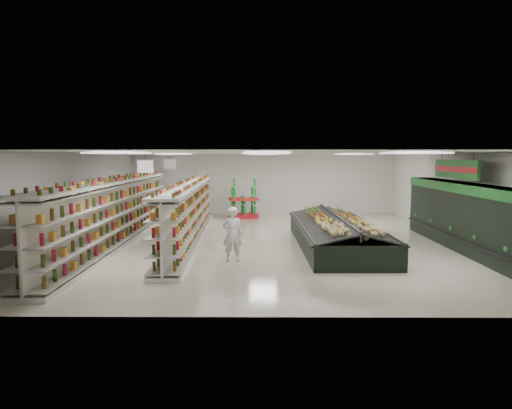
{
  "coord_description": "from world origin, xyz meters",
  "views": [
    {
      "loc": [
        -0.2,
        -16.48,
        3.08
      ],
      "look_at": [
        -0.3,
        0.3,
        1.29
      ],
      "focal_mm": 32.0,
      "sensor_mm": 36.0,
      "label": 1
    }
  ],
  "objects_px": {
    "gondola_left": "(114,215)",
    "gondola_center": "(190,214)",
    "produce_island": "(336,232)",
    "soda_endcap": "(244,201)",
    "shopper_background": "(197,210)",
    "shopper_main": "(232,234)"
  },
  "relations": [
    {
      "from": "gondola_left",
      "to": "gondola_center",
      "type": "distance_m",
      "value": 2.68
    },
    {
      "from": "soda_endcap",
      "to": "shopper_background",
      "type": "height_order",
      "value": "soda_endcap"
    },
    {
      "from": "produce_island",
      "to": "shopper_background",
      "type": "relative_size",
      "value": 4.4
    },
    {
      "from": "produce_island",
      "to": "soda_endcap",
      "type": "distance_m",
      "value": 7.9
    },
    {
      "from": "gondola_left",
      "to": "shopper_background",
      "type": "xyz_separation_m",
      "value": [
        2.43,
        3.35,
        -0.2
      ]
    },
    {
      "from": "gondola_left",
      "to": "shopper_background",
      "type": "relative_size",
      "value": 7.84
    },
    {
      "from": "gondola_left",
      "to": "shopper_main",
      "type": "height_order",
      "value": "gondola_left"
    },
    {
      "from": "produce_island",
      "to": "soda_endcap",
      "type": "xyz_separation_m",
      "value": [
        -3.4,
        7.12,
        0.38
      ]
    },
    {
      "from": "shopper_main",
      "to": "shopper_background",
      "type": "xyz_separation_m",
      "value": [
        -1.83,
        5.89,
        0.02
      ]
    },
    {
      "from": "soda_endcap",
      "to": "shopper_background",
      "type": "bearing_deg",
      "value": -117.71
    },
    {
      "from": "produce_island",
      "to": "shopper_main",
      "type": "bearing_deg",
      "value": -146.36
    },
    {
      "from": "gondola_center",
      "to": "soda_endcap",
      "type": "bearing_deg",
      "value": 70.66
    },
    {
      "from": "produce_island",
      "to": "shopper_main",
      "type": "distance_m",
      "value": 4.12
    },
    {
      "from": "produce_island",
      "to": "shopper_background",
      "type": "bearing_deg",
      "value": 145.39
    },
    {
      "from": "soda_endcap",
      "to": "shopper_main",
      "type": "height_order",
      "value": "soda_endcap"
    },
    {
      "from": "produce_island",
      "to": "soda_endcap",
      "type": "relative_size",
      "value": 4.06
    },
    {
      "from": "gondola_left",
      "to": "produce_island",
      "type": "height_order",
      "value": "gondola_left"
    },
    {
      "from": "gondola_center",
      "to": "shopper_background",
      "type": "relative_size",
      "value": 7.19
    },
    {
      "from": "gondola_left",
      "to": "soda_endcap",
      "type": "bearing_deg",
      "value": 57.26
    },
    {
      "from": "produce_island",
      "to": "shopper_background",
      "type": "distance_m",
      "value": 6.38
    },
    {
      "from": "gondola_left",
      "to": "gondola_center",
      "type": "height_order",
      "value": "gondola_left"
    },
    {
      "from": "produce_island",
      "to": "shopper_background",
      "type": "height_order",
      "value": "shopper_background"
    }
  ]
}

